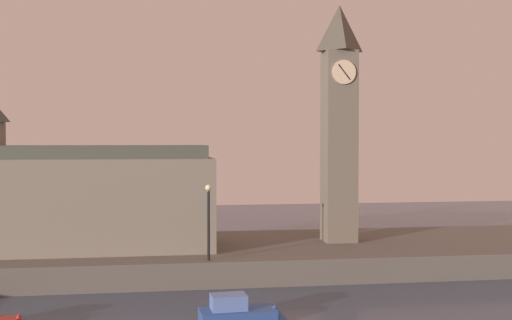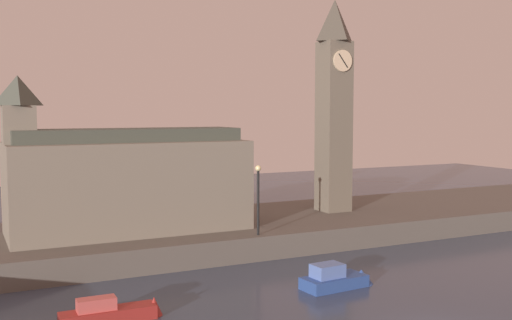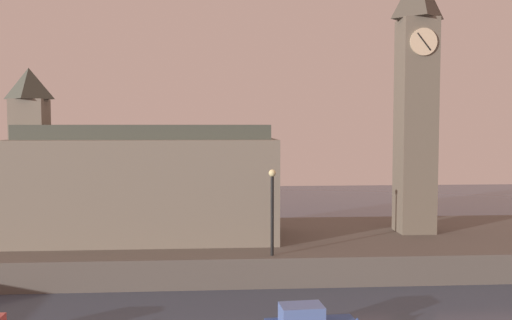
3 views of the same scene
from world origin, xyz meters
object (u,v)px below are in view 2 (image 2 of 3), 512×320
(boat_tour_blue, at_px, (340,279))
(parliament_hall, at_px, (123,181))
(boat_dinghy_red, at_px, (116,312))
(streetlamp, at_px, (258,192))
(clock_tower, at_px, (334,103))

(boat_tour_blue, bearing_deg, parliament_hall, 124.60)
(parliament_hall, distance_m, boat_dinghy_red, 13.08)
(streetlamp, bearing_deg, parliament_hall, 145.74)
(boat_dinghy_red, height_order, boat_tour_blue, boat_tour_blue)
(streetlamp, bearing_deg, boat_dinghy_red, -145.63)
(parliament_hall, bearing_deg, boat_dinghy_red, -105.62)
(boat_tour_blue, bearing_deg, streetlamp, 99.43)
(streetlamp, distance_m, boat_dinghy_red, 13.12)
(parliament_hall, height_order, boat_dinghy_red, parliament_hall)
(streetlamp, bearing_deg, boat_tour_blue, -80.57)
(streetlamp, relative_size, boat_tour_blue, 1.02)
(clock_tower, xyz_separation_m, boat_dinghy_red, (-19.53, -12.71, -9.26))
(parliament_hall, distance_m, streetlamp, 8.55)
(clock_tower, distance_m, streetlamp, 12.07)
(clock_tower, relative_size, boat_dinghy_red, 3.48)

